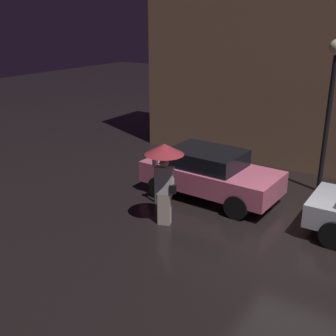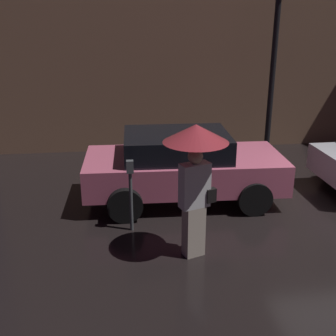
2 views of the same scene
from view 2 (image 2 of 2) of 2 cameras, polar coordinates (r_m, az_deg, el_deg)
parked_car_pink at (r=8.49m, az=1.93°, el=0.40°), size 4.00×1.95×1.42m
pedestrian_with_umbrella at (r=6.20m, az=3.74°, el=1.27°), size 0.97×0.97×2.13m
parking_meter at (r=7.26m, az=-5.09°, el=-2.72°), size 0.12×0.10×1.30m
street_lamp_near at (r=10.83m, az=14.38°, el=17.04°), size 0.44×0.44×4.44m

